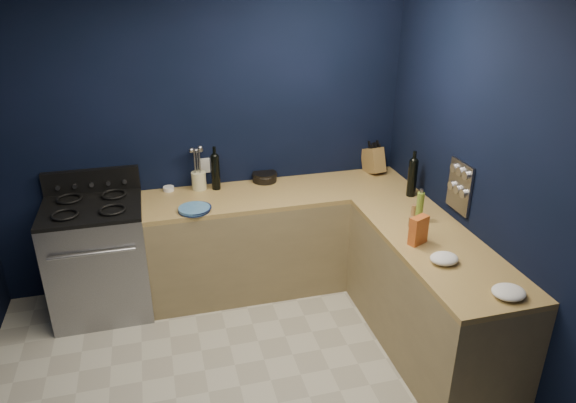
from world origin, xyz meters
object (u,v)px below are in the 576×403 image
object	(u,v)px
gas_range	(100,260)
knife_block	(373,160)
plate_stack	(194,209)
crouton_bag	(418,230)
utensil_crock	(199,181)

from	to	relation	value
gas_range	knife_block	world-z (taller)	knife_block
plate_stack	crouton_bag	xyz separation A→B (m)	(1.44, -0.92, 0.09)
plate_stack	utensil_crock	world-z (taller)	utensil_crock
gas_range	plate_stack	bearing A→B (deg)	-14.02
utensil_crock	gas_range	bearing A→B (deg)	-164.55
gas_range	utensil_crock	bearing A→B (deg)	15.45
utensil_crock	crouton_bag	bearing A→B (deg)	-44.86
utensil_crock	crouton_bag	world-z (taller)	crouton_bag
gas_range	utensil_crock	size ratio (longest dim) A/B	5.96
plate_stack	gas_range	bearing A→B (deg)	165.98
knife_block	crouton_bag	distance (m)	1.37
plate_stack	utensil_crock	xyz separation A→B (m)	(0.09, 0.43, 0.06)
plate_stack	knife_block	distance (m)	1.74
utensil_crock	knife_block	xyz separation A→B (m)	(1.60, -0.00, 0.04)
plate_stack	knife_block	xyz separation A→B (m)	(1.69, 0.43, 0.10)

